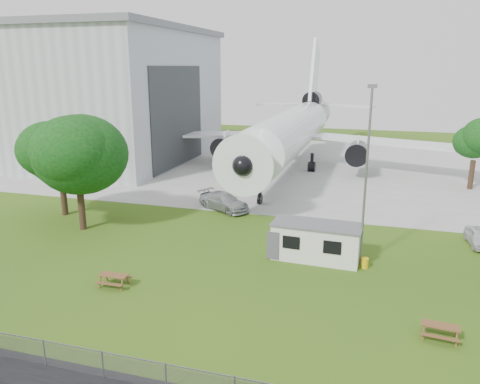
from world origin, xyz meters
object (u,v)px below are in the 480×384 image
(hangar, at_px, (56,93))
(site_cabin, at_px, (316,241))
(picnic_west, at_px, (114,286))
(picnic_east, at_px, (439,339))
(airliner, at_px, (293,129))

(hangar, distance_m, site_cabin, 52.99)
(hangar, xyz_separation_m, picnic_west, (31.68, -37.53, -9.41))
(picnic_east, bearing_deg, site_cabin, 137.49)
(hangar, height_order, picnic_west, hangar)
(airliner, bearing_deg, picnic_west, -96.54)
(picnic_west, relative_size, picnic_east, 1.00)
(airliner, xyz_separation_m, site_cabin, (7.15, -29.57, -3.96))
(site_cabin, bearing_deg, hangar, 145.43)
(airliner, xyz_separation_m, picnic_east, (14.43, -37.92, -5.27))
(site_cabin, xyz_separation_m, picnic_west, (-11.44, -7.81, -1.31))
(hangar, height_order, picnic_east, hangar)
(picnic_west, distance_m, picnic_east, 18.73)
(site_cabin, relative_size, picnic_west, 3.79)
(site_cabin, distance_m, picnic_east, 11.15)
(airliner, relative_size, picnic_east, 26.52)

